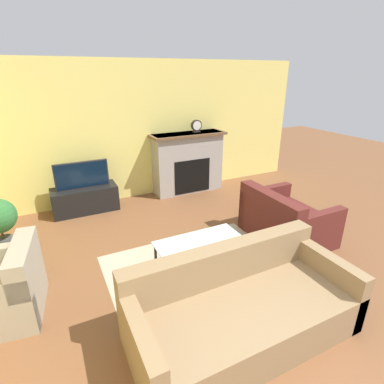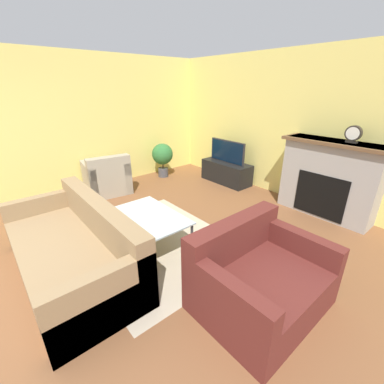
% 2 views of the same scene
% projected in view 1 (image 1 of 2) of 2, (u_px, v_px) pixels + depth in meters
% --- Properties ---
extents(wall_back, '(8.13, 0.06, 2.70)m').
position_uv_depth(wall_back, '(122.00, 133.00, 5.85)').
color(wall_back, '#EADB72').
rests_on(wall_back, ground_plane).
extents(area_rug, '(2.33, 1.92, 0.00)m').
position_uv_depth(area_rug, '(201.00, 272.00, 3.94)').
color(area_rug, '#B7A88E').
rests_on(area_rug, ground_plane).
extents(fireplace, '(1.60, 0.50, 1.28)m').
position_uv_depth(fireplace, '(188.00, 162.00, 6.43)').
color(fireplace, '#9E9993').
rests_on(fireplace, ground_plane).
extents(tv_stand, '(1.17, 0.48, 0.47)m').
position_uv_depth(tv_stand, '(85.00, 199.00, 5.61)').
color(tv_stand, black).
rests_on(tv_stand, ground_plane).
extents(tv, '(0.94, 0.06, 0.49)m').
position_uv_depth(tv, '(82.00, 175.00, 5.43)').
color(tv, '#232328').
rests_on(tv, tv_stand).
extents(couch_sectional, '(2.22, 1.00, 0.82)m').
position_uv_depth(couch_sectional, '(241.00, 310.00, 2.94)').
color(couch_sectional, '#8C704C').
rests_on(couch_sectional, ground_plane).
extents(couch_loveseat, '(0.98, 1.25, 0.82)m').
position_uv_depth(couch_loveseat, '(285.00, 221.00, 4.67)').
color(couch_loveseat, '#5B231E').
rests_on(couch_loveseat, ground_plane).
extents(armchair_by_window, '(0.87, 0.92, 0.82)m').
position_uv_depth(armchair_by_window, '(4.00, 291.00, 3.16)').
color(armchair_by_window, '#9E937F').
rests_on(armchair_by_window, ground_plane).
extents(coffee_table, '(1.13, 0.72, 0.46)m').
position_uv_depth(coffee_table, '(203.00, 247.00, 3.73)').
color(coffee_table, '#333338').
rests_on(coffee_table, ground_plane).
extents(mantel_clock, '(0.23, 0.07, 0.26)m').
position_uv_depth(mantel_clock, '(196.00, 126.00, 6.24)').
color(mantel_clock, '#28231E').
rests_on(mantel_clock, fireplace).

